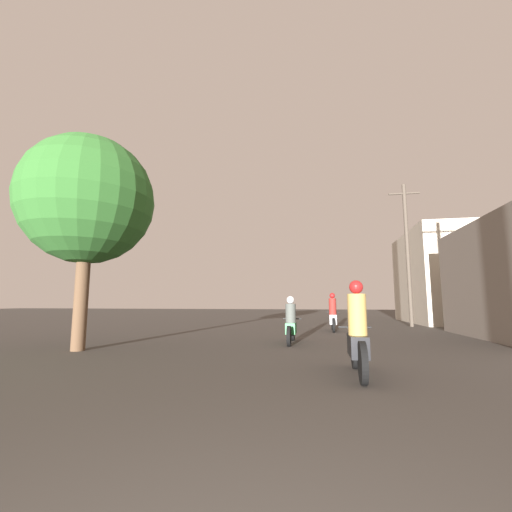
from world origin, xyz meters
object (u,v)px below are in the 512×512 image
at_px(motorcycle_black, 358,338).
at_px(street_tree, 88,201).
at_px(motorcycle_silver, 333,316).
at_px(utility_pole_far, 407,251).
at_px(motorcycle_white, 352,314).
at_px(building_right_far, 451,277).
at_px(motorcycle_green, 291,324).

height_order(motorcycle_black, street_tree, street_tree).
xyz_separation_m(motorcycle_silver, utility_pole_far, (4.13, 3.62, 3.33)).
bearing_deg(motorcycle_white, motorcycle_black, -98.41).
xyz_separation_m(motorcycle_white, building_right_far, (6.22, 2.03, 2.23)).
bearing_deg(street_tree, motorcycle_black, -15.06).
xyz_separation_m(motorcycle_black, motorcycle_white, (1.18, 14.75, -0.06)).
bearing_deg(building_right_far, motorcycle_green, -126.19).
relative_size(motorcycle_silver, street_tree, 0.33).
xyz_separation_m(building_right_far, utility_pole_far, (-3.38, -3.85, 1.18)).
relative_size(motorcycle_black, utility_pole_far, 0.26).
bearing_deg(motorcycle_black, motorcycle_green, 102.88).
height_order(motorcycle_black, motorcycle_silver, motorcycle_silver).
bearing_deg(motorcycle_green, motorcycle_white, 79.81).
relative_size(motorcycle_green, street_tree, 0.35).
xyz_separation_m(motorcycle_black, motorcycle_green, (-1.55, 4.53, -0.06)).
bearing_deg(motorcycle_black, street_tree, 158.91).
height_order(motorcycle_green, building_right_far, building_right_far).
height_order(motorcycle_black, building_right_far, building_right_far).
distance_m(motorcycle_black, motorcycle_white, 14.79).
xyz_separation_m(motorcycle_white, utility_pole_far, (2.85, -1.82, 3.41)).
height_order(motorcycle_silver, street_tree, street_tree).
bearing_deg(building_right_far, utility_pole_far, -131.25).
relative_size(motorcycle_green, building_right_far, 0.26).
height_order(motorcycle_white, utility_pole_far, utility_pole_far).
bearing_deg(street_tree, motorcycle_green, 26.23).
xyz_separation_m(motorcycle_black, motorcycle_silver, (-0.10, 9.30, 0.01)).
bearing_deg(building_right_far, motorcycle_black, -113.82).
xyz_separation_m(motorcycle_black, utility_pole_far, (4.03, 12.92, 3.35)).
relative_size(motorcycle_black, motorcycle_white, 1.01).
bearing_deg(motorcycle_white, utility_pole_far, -36.46).
distance_m(motorcycle_silver, building_right_far, 10.81).
bearing_deg(motorcycle_white, motorcycle_silver, -107.10).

